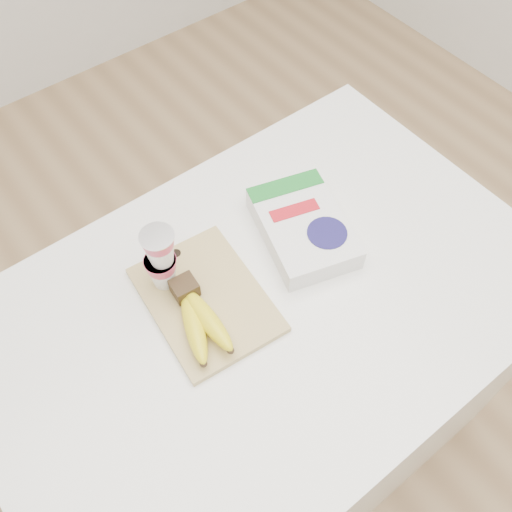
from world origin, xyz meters
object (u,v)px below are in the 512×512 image
(cutting_board, at_px, (206,299))
(bananas, at_px, (199,318))
(table, at_px, (264,383))
(cereal_box, at_px, (303,227))
(yogurt_stack, at_px, (161,258))

(cutting_board, distance_m, bananas, 0.06)
(table, relative_size, cereal_box, 4.09)
(yogurt_stack, bearing_deg, cutting_board, -62.78)
(table, height_order, cereal_box, cereal_box)
(bananas, xyz_separation_m, yogurt_stack, (0.00, 0.12, 0.06))
(table, height_order, bananas, bananas)
(table, height_order, yogurt_stack, yogurt_stack)
(table, relative_size, bananas, 6.00)
(table, bearing_deg, cutting_board, 144.16)
(table, xyz_separation_m, cereal_box, (0.16, 0.08, 0.46))
(table, bearing_deg, bananas, 167.69)
(yogurt_stack, bearing_deg, cereal_box, -13.38)
(table, relative_size, yogurt_stack, 7.56)
(bananas, height_order, cereal_box, bananas)
(bananas, height_order, yogurt_stack, yogurt_stack)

